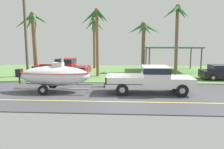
# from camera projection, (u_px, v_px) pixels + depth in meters

# --- Properties ---
(ground) EXTENTS (36.00, 22.00, 0.11)m
(ground) POSITION_uv_depth(u_px,v_px,m) (125.00, 76.00, 22.92)
(ground) COLOR #424247
(pickup_truck_towing) EXTENTS (5.98, 2.11, 1.83)m
(pickup_truck_towing) POSITION_uv_depth(u_px,v_px,m) (155.00, 78.00, 14.94)
(pickup_truck_towing) COLOR silver
(pickup_truck_towing) RESTS_ON ground
(boat_on_trailer) EXTENTS (6.15, 2.19, 2.37)m
(boat_on_trailer) POSITION_uv_depth(u_px,v_px,m) (55.00, 76.00, 15.36)
(boat_on_trailer) COLOR gray
(boat_on_trailer) RESTS_ON ground
(parked_pickup_background) EXTENTS (5.50, 2.12, 1.87)m
(parked_pickup_background) POSITION_uv_depth(u_px,v_px,m) (66.00, 67.00, 21.49)
(parked_pickup_background) COLOR maroon
(parked_pickup_background) RESTS_ON ground
(carport_awning) EXTENTS (6.19, 4.54, 2.88)m
(carport_awning) POSITION_uv_depth(u_px,v_px,m) (172.00, 48.00, 26.42)
(carport_awning) COLOR #4C4238
(carport_awning) RESTS_ON ground
(palm_tree_near_left) EXTENTS (2.93, 3.00, 6.70)m
(palm_tree_near_left) POSITION_uv_depth(u_px,v_px,m) (97.00, 24.00, 21.45)
(palm_tree_near_left) COLOR brown
(palm_tree_near_left) RESTS_ON ground
(palm_tree_near_right) EXTENTS (2.74, 3.09, 7.11)m
(palm_tree_near_right) POSITION_uv_depth(u_px,v_px,m) (177.00, 22.00, 21.87)
(palm_tree_near_right) COLOR brown
(palm_tree_near_right) RESTS_ON ground
(palm_tree_mid) EXTENTS (3.04, 3.04, 6.43)m
(palm_tree_mid) POSITION_uv_depth(u_px,v_px,m) (33.00, 29.00, 21.79)
(palm_tree_mid) COLOR brown
(palm_tree_mid) RESTS_ON ground
(palm_tree_far_left) EXTENTS (3.79, 2.87, 5.72)m
(palm_tree_far_left) POSITION_uv_depth(u_px,v_px,m) (144.00, 35.00, 25.19)
(palm_tree_far_left) COLOR brown
(palm_tree_far_left) RESTS_ON ground
(palm_tree_far_right) EXTENTS (2.70, 2.84, 6.48)m
(palm_tree_far_right) POSITION_uv_depth(u_px,v_px,m) (95.00, 31.00, 28.37)
(palm_tree_far_right) COLOR brown
(palm_tree_far_right) RESTS_ON ground
(utility_pole) EXTENTS (0.24, 1.80, 8.25)m
(utility_pole) POSITION_uv_depth(u_px,v_px,m) (26.00, 32.00, 19.17)
(utility_pole) COLOR brown
(utility_pole) RESTS_ON ground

